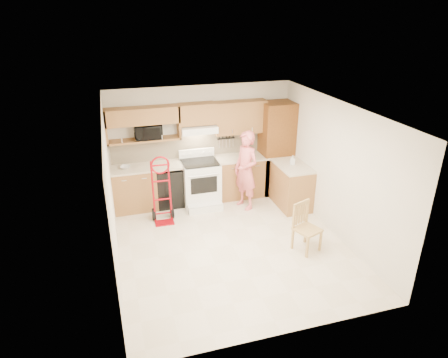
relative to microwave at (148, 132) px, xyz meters
name	(u,v)px	position (x,y,z in m)	size (l,w,h in m)	color
floor	(232,245)	(1.16, -2.08, -1.65)	(4.00, 4.50, 0.02)	beige
ceiling	(233,109)	(1.16, -2.08, 0.87)	(4.00, 4.50, 0.02)	white
wall_back	(202,142)	(1.16, 0.17, -0.39)	(4.00, 0.02, 2.50)	beige
wall_front	(289,256)	(1.16, -4.34, -0.39)	(4.00, 0.02, 2.50)	beige
wall_left	(110,197)	(-0.85, -2.08, -0.39)	(0.02, 4.50, 2.50)	beige
wall_right	(337,170)	(3.17, -2.08, -0.39)	(0.02, 4.50, 2.50)	beige
backsplash	(202,145)	(1.16, 0.15, -0.44)	(3.92, 0.03, 0.55)	beige
lower_cab_left	(135,189)	(-0.39, -0.14, -1.19)	(0.90, 0.60, 0.90)	brown
dishwasher	(170,186)	(0.36, -0.14, -1.22)	(0.60, 0.60, 0.85)	black
lower_cab_right	(241,177)	(1.99, -0.14, -1.19)	(1.14, 0.60, 0.90)	brown
countertop_left	(147,167)	(-0.09, -0.13, -0.72)	(1.50, 0.63, 0.04)	beige
countertop_right	(241,157)	(1.99, -0.13, -0.72)	(1.14, 0.63, 0.04)	beige
cab_return_right	(291,186)	(2.86, -0.94, -1.19)	(0.60, 1.00, 0.90)	brown
countertop_return	(293,166)	(2.86, -0.94, -0.72)	(0.63, 1.00, 0.04)	beige
pantry_tall	(276,148)	(2.81, -0.14, -0.59)	(0.70, 0.60, 2.10)	brown
upper_cab_left	(142,116)	(-0.09, 0.00, 0.34)	(1.50, 0.33, 0.34)	brown
upper_shelf_mw	(144,140)	(-0.09, 0.00, -0.17)	(1.50, 0.33, 0.04)	brown
upper_cab_center	(197,114)	(1.04, 0.00, 0.30)	(0.76, 0.33, 0.44)	brown
upper_cab_right	(240,117)	(1.99, 0.00, 0.16)	(1.14, 0.33, 0.70)	brown
range_hood	(198,129)	(1.04, -0.06, -0.01)	(0.76, 0.46, 0.14)	white
knife_strip	(226,141)	(1.71, 0.12, -0.40)	(0.40, 0.05, 0.29)	black
microwave	(148,132)	(0.00, 0.00, 0.00)	(0.54, 0.37, 0.30)	black
range	(201,180)	(1.01, -0.34, -1.06)	(0.78, 1.03, 1.15)	white
person	(246,171)	(1.88, -0.74, -0.79)	(0.62, 0.41, 1.69)	#D86166
hand_truck	(162,193)	(0.10, -0.86, -1.01)	(0.49, 0.45, 1.26)	#9F0610
dining_chair	(308,228)	(2.38, -2.61, -1.20)	(0.40, 0.44, 0.89)	tan
soap_bottle	(293,160)	(2.86, -0.90, -0.60)	(0.09, 0.09, 0.20)	white
bowl	(125,167)	(-0.53, -0.14, -0.68)	(0.20, 0.20, 0.05)	white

